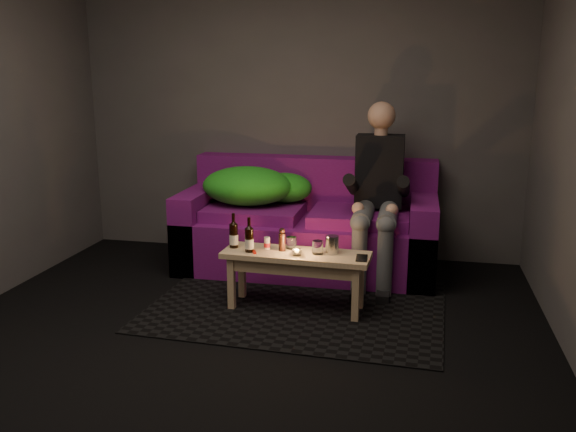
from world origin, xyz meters
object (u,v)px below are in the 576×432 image
at_px(coffee_table, 296,263).
at_px(beer_bottle_b, 249,239).
at_px(person, 378,190).
at_px(beer_bottle_a, 234,235).
at_px(sofa, 308,230).
at_px(steel_cup, 332,245).

distance_m(coffee_table, beer_bottle_b, 0.37).
distance_m(person, beer_bottle_a, 1.26).
distance_m(person, beer_bottle_b, 1.21).
bearing_deg(beer_bottle_b, sofa, 76.68).
relative_size(sofa, beer_bottle_b, 8.58).
bearing_deg(steel_cup, coffee_table, -172.43).
bearing_deg(beer_bottle_a, beer_bottle_b, -30.02).
height_order(person, beer_bottle_a, person).
bearing_deg(person, sofa, 163.54).
height_order(person, steel_cup, person).
xyz_separation_m(beer_bottle_a, beer_bottle_b, (0.14, -0.08, -0.00)).
height_order(person, coffee_table, person).
height_order(coffee_table, steel_cup, steel_cup).
xyz_separation_m(coffee_table, beer_bottle_a, (-0.46, 0.03, 0.17)).
relative_size(beer_bottle_a, beer_bottle_b, 1.02).
xyz_separation_m(coffee_table, beer_bottle_b, (-0.33, -0.05, 0.17)).
xyz_separation_m(person, beer_bottle_a, (-0.97, -0.77, -0.22)).
distance_m(sofa, beer_bottle_b, 1.07).
bearing_deg(sofa, beer_bottle_b, -103.32).
xyz_separation_m(sofa, person, (0.59, -0.17, 0.41)).
bearing_deg(beer_bottle_b, beer_bottle_a, 149.98).
bearing_deg(person, steel_cup, -108.58).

